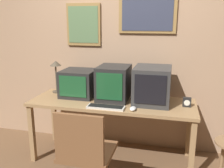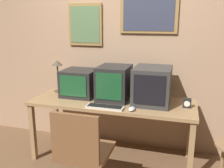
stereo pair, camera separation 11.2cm
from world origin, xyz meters
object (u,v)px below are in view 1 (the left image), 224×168
at_px(desk_clock, 187,102).
at_px(desk_lamp, 56,68).
at_px(monitor_left, 79,83).
at_px(office_chair, 86,161).
at_px(keyboard_main, 106,107).
at_px(mouse_near_keyboard, 133,109).
at_px(monitor_center, 114,83).
at_px(monitor_right, 152,85).

height_order(desk_clock, desk_lamp, desk_lamp).
height_order(monitor_left, office_chair, monitor_left).
distance_m(desk_clock, office_chair, 1.26).
bearing_deg(keyboard_main, mouse_near_keyboard, 1.96).
relative_size(monitor_center, monitor_right, 0.91).
distance_m(monitor_left, desk_lamp, 0.39).
bearing_deg(monitor_left, monitor_center, -3.19).
height_order(mouse_near_keyboard, desk_lamp, desk_lamp).
height_order(monitor_right, mouse_near_keyboard, monitor_right).
relative_size(desk_lamp, office_chair, 0.46).
distance_m(desk_lamp, office_chair, 1.38).
relative_size(monitor_center, desk_clock, 4.19).
relative_size(monitor_center, mouse_near_keyboard, 3.64).
bearing_deg(monitor_right, monitor_left, 176.80).
bearing_deg(office_chair, keyboard_main, 84.15).
bearing_deg(desk_clock, keyboard_main, -162.69).
relative_size(mouse_near_keyboard, office_chair, 0.13).
height_order(monitor_center, desk_lamp, desk_lamp).
bearing_deg(desk_clock, monitor_left, 175.64).
distance_m(keyboard_main, mouse_near_keyboard, 0.30).
relative_size(keyboard_main, desk_lamp, 0.97).
xyz_separation_m(monitor_right, desk_clock, (0.39, -0.05, -0.16)).
relative_size(mouse_near_keyboard, desk_clock, 1.15).
distance_m(mouse_near_keyboard, desk_lamp, 1.21).
xyz_separation_m(monitor_right, office_chair, (-0.51, -0.82, -0.56)).
bearing_deg(keyboard_main, monitor_left, 140.83).
xyz_separation_m(keyboard_main, desk_lamp, (-0.79, 0.44, 0.31)).
bearing_deg(monitor_right, desk_clock, -7.07).
distance_m(keyboard_main, office_chair, 0.63).
distance_m(keyboard_main, desk_clock, 0.89).
bearing_deg(desk_lamp, desk_clock, -6.16).
relative_size(desk_clock, desk_lamp, 0.25).
distance_m(monitor_left, monitor_right, 0.91).
height_order(monitor_left, monitor_center, monitor_center).
distance_m(monitor_right, desk_lamp, 1.27).
xyz_separation_m(desk_clock, desk_lamp, (-1.64, 0.18, 0.27)).
distance_m(monitor_left, monitor_center, 0.46).
bearing_deg(desk_clock, mouse_near_keyboard, -155.34).
distance_m(monitor_left, mouse_near_keyboard, 0.84).
xyz_separation_m(desk_clock, office_chair, (-0.90, -0.78, -0.40)).
bearing_deg(desk_lamp, mouse_near_keyboard, -21.71).
bearing_deg(desk_lamp, keyboard_main, -29.22).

